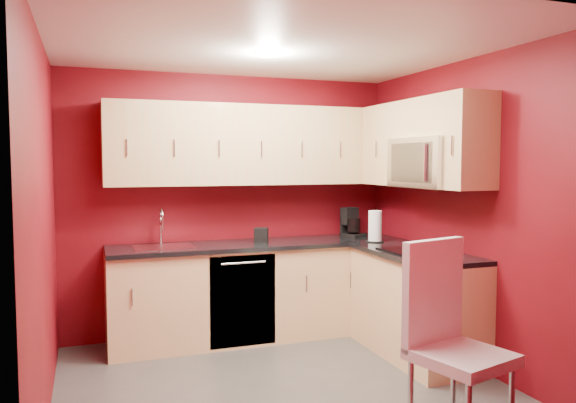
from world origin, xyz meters
TOP-DOWN VIEW (x-y plane):
  - floor at (0.00, 0.00)m, footprint 3.20×3.20m
  - ceiling at (0.00, 0.00)m, footprint 3.20×3.20m
  - wall_back at (0.00, 1.50)m, footprint 3.20×0.00m
  - wall_front at (0.00, -1.50)m, footprint 3.20×0.00m
  - wall_left at (-1.60, 0.00)m, footprint 0.00×3.00m
  - wall_right at (1.60, 0.00)m, footprint 0.00×3.00m
  - base_cabinets_back at (0.20, 1.20)m, footprint 2.80×0.60m
  - base_cabinets_right at (1.30, 0.25)m, footprint 0.60×1.30m
  - countertop_back at (0.20, 1.19)m, footprint 2.80×0.63m
  - countertop_right at (1.29, 0.23)m, footprint 0.63×1.27m
  - upper_cabinets_back at (0.20, 1.32)m, footprint 2.80×0.35m
  - upper_cabinets_right at (1.42, 0.44)m, footprint 0.35×1.55m
  - microwave at (1.39, 0.20)m, footprint 0.42×0.76m
  - cooktop at (1.28, 0.20)m, footprint 0.50×0.55m
  - sink at (-0.70, 1.20)m, footprint 0.52×0.42m
  - dishwasher_front at (-0.05, 0.91)m, footprint 0.60×0.02m
  - downlight at (0.00, 0.30)m, footprint 0.20×0.20m
  - coffee_maker at (1.22, 1.27)m, footprint 0.24×0.28m
  - napkin_holder at (0.21, 1.19)m, footprint 0.16×0.16m
  - paper_towel at (1.23, 0.85)m, footprint 0.21×0.21m
  - dining_chair at (0.70, -1.17)m, footprint 0.60×0.61m

SIDE VIEW (x-z plane):
  - floor at x=0.00m, z-range 0.00..0.00m
  - base_cabinets_back at x=0.20m, z-range 0.00..0.87m
  - base_cabinets_right at x=1.30m, z-range 0.00..0.87m
  - dishwasher_front at x=-0.05m, z-range 0.03..0.84m
  - dining_chair at x=0.70m, z-range 0.00..1.19m
  - countertop_back at x=0.20m, z-range 0.87..0.91m
  - countertop_right at x=1.29m, z-range 0.87..0.91m
  - cooktop at x=1.28m, z-range 0.91..0.92m
  - sink at x=-0.70m, z-range 0.77..1.12m
  - napkin_holder at x=0.21m, z-range 0.91..1.04m
  - coffee_maker at x=1.22m, z-range 0.91..1.20m
  - paper_towel at x=1.23m, z-range 0.91..1.21m
  - wall_back at x=0.00m, z-range -0.35..2.85m
  - wall_front at x=0.00m, z-range -0.35..2.85m
  - wall_left at x=-1.60m, z-range -0.25..2.75m
  - wall_right at x=1.60m, z-range -0.25..2.75m
  - microwave at x=1.39m, z-range 1.45..1.87m
  - upper_cabinets_back at x=0.20m, z-range 1.45..2.20m
  - upper_cabinets_right at x=1.42m, z-range 1.51..2.26m
  - downlight at x=0.00m, z-range 2.48..2.49m
  - ceiling at x=0.00m, z-range 2.50..2.50m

